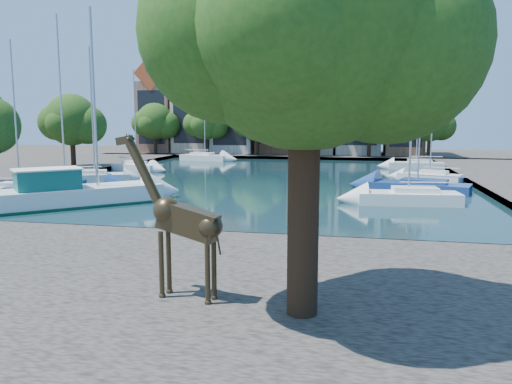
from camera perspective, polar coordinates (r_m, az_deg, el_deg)
ground at (r=23.79m, az=-10.44°, el=-5.27°), size 160.00×160.00×0.00m
water_basin at (r=46.56m, az=0.79°, el=1.45°), size 38.00×50.00×0.08m
near_quay at (r=17.69m, az=-19.18°, el=-9.47°), size 50.00×14.00×0.50m
far_quay at (r=78.07m, az=5.32°, el=4.27°), size 60.00×16.00×0.50m
left_quay at (r=56.88m, az=-24.78°, el=2.13°), size 14.00×52.00×0.50m
plane_tree at (r=12.64m, az=6.25°, el=18.15°), size 8.32×6.40×10.62m
townhouse_west_end at (r=83.71m, az=-10.67°, el=9.30°), size 5.44×9.18×14.93m
townhouse_west_mid at (r=81.64m, az=-6.73°, el=10.03°), size 5.94×9.18×16.79m
townhouse_west_inner at (r=79.79m, az=-2.23°, el=9.49°), size 6.43×9.18×15.15m
townhouse_center at (r=78.49m, az=2.45°, el=10.25°), size 5.44×9.18×16.93m
townhouse_east_inner at (r=77.71m, az=6.88°, el=9.75°), size 5.94×9.18×15.79m
townhouse_east_mid at (r=77.42m, az=11.76°, el=9.93°), size 6.43×9.18×16.65m
townhouse_east_end at (r=77.63m, az=16.60°, el=9.02°), size 5.44×9.18×14.43m
far_tree_far_west at (r=78.19m, az=-11.42°, el=7.77°), size 7.28×5.60×7.68m
far_tree_west at (r=75.41m, az=-5.78°, el=7.80°), size 6.76×5.20×7.36m
far_tree_mid_west at (r=73.38m, az=0.26°, el=8.00°), size 7.80×6.00×8.00m
far_tree_mid_east at (r=72.20m, az=6.54°, el=7.82°), size 7.02×5.40×7.52m
far_tree_east at (r=71.89m, az=12.96°, el=7.75°), size 7.54×5.80×7.84m
far_tree_far_east at (r=72.47m, az=19.34°, el=7.38°), size 6.76×5.20×7.36m
side_tree_left_far at (r=58.19m, az=-20.25°, el=7.56°), size 7.28×5.60×7.88m
giraffe_statue at (r=14.02m, az=-8.67°, el=-3.15°), size 3.19×0.84×4.56m
motorsailer at (r=33.81m, az=-20.18°, el=0.12°), size 9.56×9.43×12.43m
sailboat_left_a at (r=39.58m, az=-25.37°, el=0.39°), size 5.18×2.15×10.96m
sailboat_left_b at (r=38.68m, az=-20.92°, el=0.47°), size 8.19×4.22×12.72m
sailboat_left_c at (r=46.07m, az=-17.93°, el=1.80°), size 6.48×4.39×11.67m
sailboat_left_d at (r=55.91m, az=-13.49°, el=3.00°), size 6.12×3.86×10.83m
sailboat_left_e at (r=68.81m, az=-5.85°, el=4.11°), size 7.09×3.67×11.40m
sailboat_right_a at (r=33.91m, az=17.02°, el=-0.30°), size 6.63×2.81×11.39m
sailboat_right_b at (r=40.17m, az=17.98°, el=0.79°), size 8.02×4.69×10.52m
sailboat_right_c at (r=47.39m, az=19.23°, el=1.83°), size 5.68×3.87×9.72m
sailboat_right_d at (r=58.87m, az=17.82°, el=3.08°), size 5.96×2.17×8.80m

